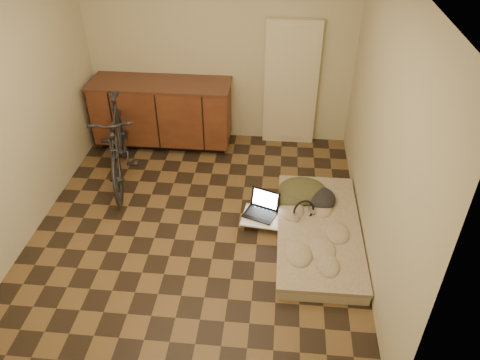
# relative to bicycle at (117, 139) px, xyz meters

# --- Properties ---
(room_shell) EXTENTS (3.50, 4.00, 2.60)m
(room_shell) POSITION_rel_bicycle_xyz_m (1.09, -0.81, 0.73)
(room_shell) COLOR brown
(room_shell) RESTS_ON ground
(cabinets) EXTENTS (1.84, 0.62, 0.91)m
(cabinets) POSITION_rel_bicycle_xyz_m (0.34, 0.89, -0.10)
(cabinets) COLOR black
(cabinets) RESTS_ON ground
(appliance_panel) EXTENTS (0.70, 0.10, 1.70)m
(appliance_panel) POSITION_rel_bicycle_xyz_m (2.04, 1.13, 0.28)
(appliance_panel) COLOR beige
(appliance_panel) RESTS_ON ground
(bicycle) EXTENTS (0.92, 1.82, 1.13)m
(bicycle) POSITION_rel_bicycle_xyz_m (0.00, 0.00, 0.00)
(bicycle) COLOR black
(bicycle) RESTS_ON ground
(futon) EXTENTS (0.88, 1.81, 0.15)m
(futon) POSITION_rel_bicycle_xyz_m (2.39, -0.89, -0.49)
(futon) COLOR #BFB899
(futon) RESTS_ON ground
(clothing_pile) EXTENTS (0.59, 0.49, 0.23)m
(clothing_pile) POSITION_rel_bicycle_xyz_m (2.27, -0.38, -0.29)
(clothing_pile) COLOR #414226
(clothing_pile) RESTS_ON futon
(headphones) EXTENTS (0.35, 0.33, 0.18)m
(headphones) POSITION_rel_bicycle_xyz_m (2.22, -0.74, -0.32)
(headphones) COLOR black
(headphones) RESTS_ON futon
(lap_desk) EXTENTS (0.63, 0.45, 0.10)m
(lap_desk) POSITION_rel_bicycle_xyz_m (1.86, -0.72, -0.48)
(lap_desk) COLOR brown
(lap_desk) RESTS_ON ground
(laptop) EXTENTS (0.42, 0.40, 0.23)m
(laptop) POSITION_rel_bicycle_xyz_m (1.77, -0.65, -0.42)
(laptop) COLOR black
(laptop) RESTS_ON lap_desk
(mouse) EXTENTS (0.11, 0.13, 0.04)m
(mouse) POSITION_rel_bicycle_xyz_m (2.08, -0.78, -0.45)
(mouse) COLOR white
(mouse) RESTS_ON lap_desk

